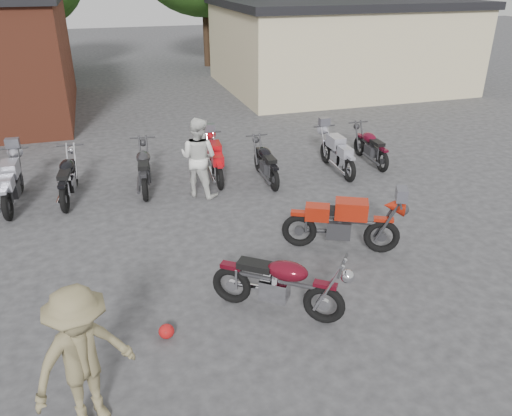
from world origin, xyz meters
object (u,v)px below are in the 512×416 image
object	(u,v)px
helmet	(166,331)
row_bike_4	(215,158)
row_bike_2	(68,176)
row_bike_7	(371,145)
row_bike_1	(11,181)
row_bike_6	(337,151)
row_bike_3	(144,166)
sportbike	(343,220)
person_light	(199,158)
person_tan	(83,359)
row_bike_5	(266,161)
vintage_motorcycle	(279,280)

from	to	relation	value
helmet	row_bike_4	size ratio (longest dim) A/B	0.12
helmet	row_bike_2	size ratio (longest dim) A/B	0.12
row_bike_7	row_bike_4	bearing A→B (deg)	89.22
helmet	row_bike_1	xyz separation A→B (m)	(-2.65, 5.64, 0.49)
row_bike_2	row_bike_6	size ratio (longest dim) A/B	1.02
helmet	row_bike_3	size ratio (longest dim) A/B	0.12
sportbike	row_bike_2	world-z (taller)	sportbike
sportbike	row_bike_1	bearing A→B (deg)	173.25
row_bike_2	row_bike_7	distance (m)	7.93
sportbike	helmet	size ratio (longest dim) A/B	9.20
person_light	row_bike_7	size ratio (longest dim) A/B	1.03
person_light	row_bike_2	distance (m)	3.07
person_tan	row_bike_5	bearing A→B (deg)	29.34
row_bike_5	row_bike_7	xyz separation A→B (m)	(3.17, 0.35, -0.00)
sportbike	row_bike_7	xyz separation A→B (m)	(2.88, 4.12, -0.09)
row_bike_2	helmet	bearing A→B (deg)	-159.18
row_bike_3	row_bike_4	world-z (taller)	row_bike_3
row_bike_7	person_tan	bearing A→B (deg)	133.76
row_bike_1	row_bike_5	world-z (taller)	row_bike_1
person_tan	row_bike_4	bearing A→B (deg)	38.82
row_bike_5	person_tan	bearing A→B (deg)	147.77
row_bike_5	person_light	bearing A→B (deg)	103.83
person_light	row_bike_2	bearing A→B (deg)	26.11
row_bike_7	row_bike_5	bearing A→B (deg)	97.46
row_bike_4	row_bike_5	distance (m)	1.30
vintage_motorcycle	row_bike_4	size ratio (longest dim) A/B	1.08
vintage_motorcycle	row_bike_7	xyz separation A→B (m)	(4.71, 5.62, -0.07)
helmet	row_bike_4	bearing A→B (deg)	70.11
row_bike_1	row_bike_7	bearing A→B (deg)	-87.39
helmet	row_bike_2	distance (m)	5.85
person_light	row_bike_3	distance (m)	1.49
row_bike_5	row_bike_6	distance (m)	2.00
person_tan	row_bike_2	bearing A→B (deg)	66.20
person_light	person_tan	distance (m)	6.69
person_light	person_tan	world-z (taller)	person_light
row_bike_5	row_bike_7	bearing A→B (deg)	-82.38
vintage_motorcycle	row_bike_5	xyz separation A→B (m)	(1.54, 5.28, -0.07)
row_bike_5	row_bike_7	size ratio (longest dim) A/B	1.01
vintage_motorcycle	helmet	xyz separation A→B (m)	(-1.78, -0.07, -0.50)
vintage_motorcycle	row_bike_6	size ratio (longest dim) A/B	1.06
helmet	row_bike_6	bearing A→B (deg)	45.33
vintage_motorcycle	sportbike	size ratio (longest dim) A/B	0.97
row_bike_7	person_light	bearing A→B (deg)	99.73
row_bike_6	row_bike_7	bearing A→B (deg)	-74.46
row_bike_2	row_bike_5	xyz separation A→B (m)	(4.76, -0.31, -0.04)
row_bike_3	row_bike_4	distance (m)	1.80
row_bike_4	row_bike_1	bearing A→B (deg)	97.08
vintage_motorcycle	row_bike_5	world-z (taller)	vintage_motorcycle
sportbike	person_tan	world-z (taller)	person_tan
person_light	helmet	bearing A→B (deg)	112.30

